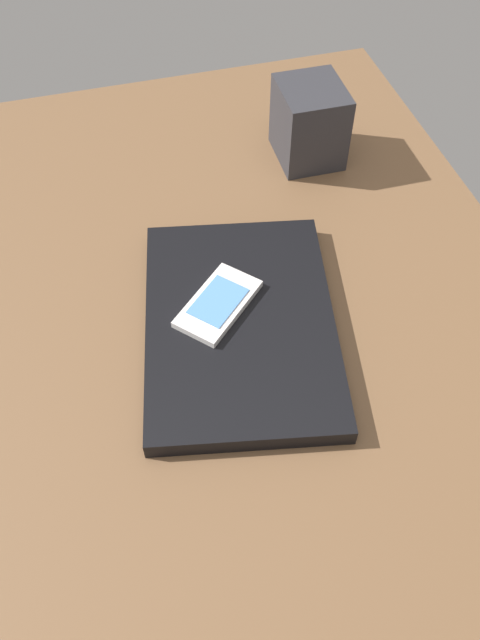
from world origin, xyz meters
TOP-DOWN VIEW (x-y plane):
  - desk_surface at (0.00, 0.00)cm, footprint 120.00×80.00cm
  - laptop_closed at (-3.18, 0.70)cm, footprint 36.22×28.39cm
  - cell_phone_on_laptop at (-5.66, -1.34)cm, footprint 12.02×12.23cm
  - desk_organizer at (-33.21, 19.63)cm, footprint 10.41×9.24cm

SIDE VIEW (x-z plane):
  - desk_surface at x=0.00cm, z-range 0.00..3.00cm
  - laptop_closed at x=-3.18cm, z-range 3.00..5.38cm
  - cell_phone_on_laptop at x=-5.66cm, z-range 5.35..6.38cm
  - desk_organizer at x=-33.21cm, z-range 3.00..14.44cm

